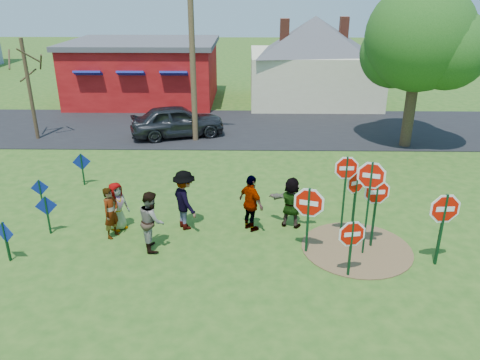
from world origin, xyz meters
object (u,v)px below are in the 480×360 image
(stop_sign_b, at_px, (346,177))
(person_b, at_px, (111,213))
(stop_sign_a, at_px, (309,207))
(stop_sign_d, at_px, (376,197))
(suv, at_px, (177,121))
(person_a, at_px, (117,206))
(leafy_tree, at_px, (422,43))
(utility_pole, at_px, (192,45))
(stop_sign_c, at_px, (370,187))

(stop_sign_b, distance_m, person_b, 7.03)
(stop_sign_a, xyz_separation_m, person_b, (-5.81, 0.80, -0.62))
(stop_sign_d, bearing_deg, suv, 118.79)
(stop_sign_b, xyz_separation_m, person_b, (-6.92, 0.10, -1.25))
(person_a, distance_m, leafy_tree, 15.00)
(stop_sign_a, height_order, utility_pole, utility_pole)
(stop_sign_a, xyz_separation_m, stop_sign_d, (1.94, 0.34, 0.17))
(person_a, height_order, leafy_tree, leafy_tree)
(stop_sign_c, distance_m, stop_sign_d, 0.70)
(utility_pole, bearing_deg, person_a, -99.06)
(suv, relative_size, utility_pole, 0.53)
(person_b, bearing_deg, suv, 20.93)
(stop_sign_b, bearing_deg, stop_sign_a, -149.37)
(person_a, xyz_separation_m, utility_pole, (1.46, 9.17, 3.80))
(suv, bearing_deg, stop_sign_c, -165.28)
(stop_sign_c, xyz_separation_m, utility_pole, (-5.92, 10.53, 2.51))
(stop_sign_d, xyz_separation_m, utility_pole, (-6.24, 10.13, 2.98))
(suv, distance_m, leafy_tree, 11.96)
(stop_sign_b, distance_m, suv, 12.24)
(stop_sign_b, xyz_separation_m, suv, (-6.37, 10.38, -1.22))
(person_b, height_order, utility_pole, utility_pole)
(stop_sign_c, distance_m, person_a, 7.62)
(person_a, distance_m, person_b, 0.50)
(stop_sign_a, distance_m, leafy_tree, 11.92)
(person_b, relative_size, suv, 0.35)
(person_b, bearing_deg, utility_pole, 15.12)
(utility_pole, xyz_separation_m, leafy_tree, (10.26, -0.70, 0.19))
(stop_sign_b, relative_size, person_a, 1.79)
(stop_sign_a, distance_m, suv, 12.28)
(stop_sign_c, height_order, person_b, stop_sign_c)
(person_a, height_order, suv, suv)
(stop_sign_a, bearing_deg, leafy_tree, 75.64)
(stop_sign_a, relative_size, person_b, 1.34)
(stop_sign_c, bearing_deg, stop_sign_a, -164.44)
(stop_sign_a, relative_size, stop_sign_c, 0.73)
(utility_pole, bearing_deg, suv, 147.55)
(stop_sign_b, xyz_separation_m, utility_pole, (-5.41, 9.77, 2.53))
(stop_sign_d, relative_size, person_a, 1.45)
(suv, xyz_separation_m, utility_pole, (0.96, -0.61, 3.75))
(stop_sign_b, bearing_deg, person_a, 173.41)
(person_a, bearing_deg, stop_sign_c, -59.84)
(suv, bearing_deg, person_b, 159.97)
(person_a, xyz_separation_m, suv, (0.50, 9.78, 0.05))
(stop_sign_d, height_order, utility_pole, utility_pole)
(stop_sign_c, relative_size, utility_pole, 0.34)
(suv, bearing_deg, stop_sign_a, -171.57)
(stop_sign_a, relative_size, stop_sign_d, 0.95)
(stop_sign_b, bearing_deg, utility_pole, 117.37)
(person_a, distance_m, suv, 9.80)
(utility_pole, bearing_deg, person_b, -98.87)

